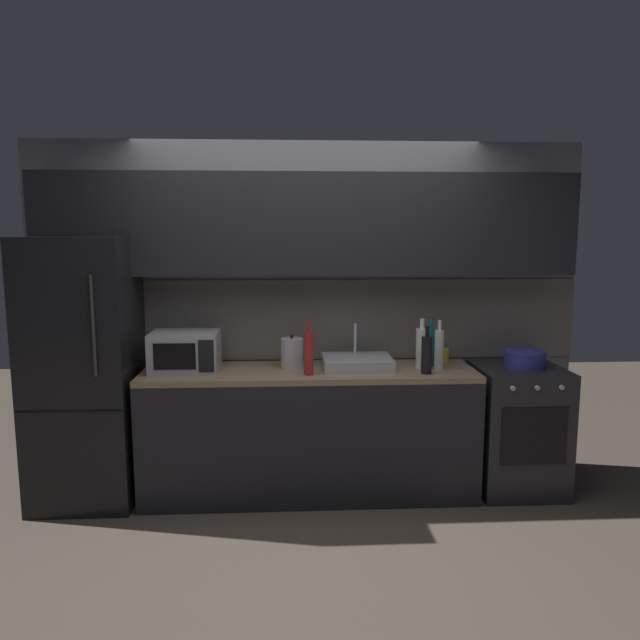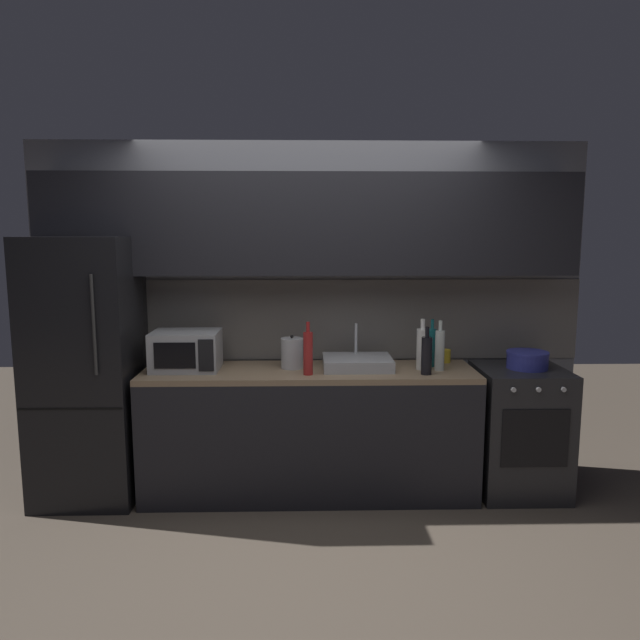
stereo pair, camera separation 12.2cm
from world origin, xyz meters
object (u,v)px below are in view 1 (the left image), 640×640
Objects in this scene: wine_bottle_clear at (439,349)px; cooking_pot at (525,359)px; wine_bottle_dark at (427,354)px; mug_yellow at (444,355)px; kettle at (292,353)px; oven_range at (517,428)px; wine_bottle_white at (422,348)px; wine_bottle_teal at (431,346)px; refrigerator at (85,371)px; wine_bottle_red at (309,353)px; microwave at (185,351)px.

wine_bottle_clear reaches higher than cooking_pot.
wine_bottle_dark reaches higher than cooking_pot.
kettle is at bearing -172.03° from mug_yellow.
wine_bottle_white reaches higher than oven_range.
refrigerator is at bearing -177.98° from wine_bottle_teal.
wine_bottle_white is at bearing 90.71° from wine_bottle_dark.
mug_yellow is (0.13, 0.12, -0.09)m from wine_bottle_teal.
wine_bottle_clear is at bearing -1.08° from refrigerator.
wine_bottle_red is at bearing -174.40° from cooking_pot.
wine_bottle_dark is 0.43m from mug_yellow.
wine_bottle_clear is (0.12, -0.03, -0.00)m from wine_bottle_white.
wine_bottle_clear reaches higher than oven_range.
refrigerator is at bearing 178.92° from wine_bottle_clear.
wine_bottle_teal is at bearing 2.12° from kettle.
wine_bottle_clear reaches higher than wine_bottle_dark.
microwave is at bearing 173.78° from wine_bottle_dark.
oven_range is at bearing 0.98° from wine_bottle_white.
oven_range is 1.63m from wine_bottle_red.
mug_yellow is (0.22, 0.37, -0.08)m from wine_bottle_dark.
kettle is at bearing -177.88° from wine_bottle_teal.
wine_bottle_red is 1.25× the size of cooking_pot.
wine_bottle_white is at bearing -178.96° from cooking_pot.
wine_bottle_white is at bearing -0.33° from refrigerator.
refrigerator reaches higher than wine_bottle_teal.
oven_range is 0.51m from cooking_pot.
wine_bottle_teal is 1.05× the size of wine_bottle_dark.
wine_bottle_red is at bearing -170.17° from wine_bottle_white.
cooking_pot is at bearing 4.17° from wine_bottle_clear.
microwave is 1.73m from wine_bottle_teal.
wine_bottle_teal reaches higher than cooking_pot.
oven_range is at bearing -1.75° from kettle.
wine_bottle_teal is 0.20m from mug_yellow.
wine_bottle_teal is (2.41, 0.08, 0.13)m from refrigerator.
wine_bottle_red is at bearing -60.77° from kettle.
cooking_pot is (3.06, 0.00, 0.05)m from refrigerator.
wine_bottle_white is 1.24× the size of cooking_pot.
kettle is 1.65m from cooking_pot.
microwave is 0.86m from wine_bottle_red.
wine_bottle_red is 0.91m from wine_bottle_clear.
refrigerator is at bearing -178.45° from microwave.
cooking_pot is (0.63, 0.05, -0.08)m from wine_bottle_clear.
wine_bottle_teal is at bearing 101.72° from wine_bottle_clear.
refrigerator reaches higher than wine_bottle_clear.
wine_bottle_teal is 0.91m from wine_bottle_red.
kettle is 0.83× the size of cooking_pot.
wine_bottle_dark is at bearing -109.44° from wine_bottle_teal.
wine_bottle_red is (0.85, -0.17, 0.02)m from microwave.
wine_bottle_clear is at bearing -175.71° from oven_range.
microwave reaches higher than mug_yellow.
wine_bottle_white is 0.12m from wine_bottle_clear.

